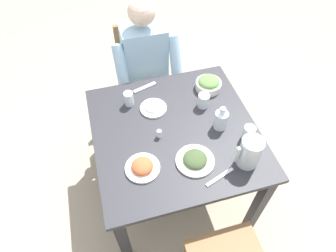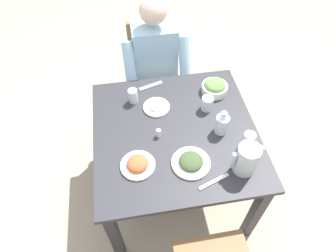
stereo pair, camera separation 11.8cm
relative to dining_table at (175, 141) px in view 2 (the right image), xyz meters
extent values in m
plane|color=tan|center=(0.00, 0.00, -0.61)|extent=(8.00, 8.00, 0.00)
cube|color=#2D2D33|center=(0.00, 0.00, 0.09)|extent=(0.99, 0.99, 0.03)
cube|color=#232328|center=(-0.44, -0.44, -0.27)|extent=(0.06, 0.06, 0.68)
cube|color=#232328|center=(0.44, -0.44, -0.27)|extent=(0.06, 0.06, 0.68)
cube|color=#232328|center=(-0.44, 0.44, -0.27)|extent=(0.06, 0.06, 0.68)
cube|color=#232328|center=(0.44, 0.44, -0.27)|extent=(0.06, 0.06, 0.68)
cube|color=olive|center=(-0.15, -0.93, -0.39)|extent=(0.04, 0.04, 0.44)
cube|color=olive|center=(0.19, -0.93, -0.39)|extent=(0.04, 0.04, 0.44)
cube|color=olive|center=(-0.15, -0.59, -0.39)|extent=(0.04, 0.04, 0.44)
cube|color=olive|center=(0.19, -0.59, -0.39)|extent=(0.04, 0.04, 0.44)
cube|color=olive|center=(0.02, -0.76, -0.15)|extent=(0.40, 0.40, 0.03)
cube|color=olive|center=(0.02, -0.94, 0.07)|extent=(0.38, 0.04, 0.42)
cube|color=olive|center=(-0.25, 0.59, -0.39)|extent=(0.04, 0.04, 0.44)
cube|color=#9EC6E0|center=(0.02, -0.73, 0.11)|extent=(0.32, 0.20, 0.50)
sphere|color=beige|center=(0.02, -0.73, 0.48)|extent=(0.19, 0.19, 0.19)
cylinder|color=#2D3342|center=(-0.06, -0.54, -0.17)|extent=(0.11, 0.38, 0.11)
cylinder|color=#2D3342|center=(-0.06, -0.35, -0.37)|extent=(0.10, 0.10, 0.47)
cylinder|color=#9EC6E0|center=(-0.18, -0.59, 0.13)|extent=(0.08, 0.23, 0.37)
cylinder|color=#2D3342|center=(0.11, -0.54, -0.17)|extent=(0.11, 0.38, 0.11)
cylinder|color=#2D3342|center=(0.11, -0.35, -0.37)|extent=(0.10, 0.10, 0.47)
cylinder|color=#9EC6E0|center=(0.22, -0.59, 0.13)|extent=(0.08, 0.23, 0.37)
cylinder|color=silver|center=(-0.32, 0.32, 0.20)|extent=(0.12, 0.12, 0.19)
cube|color=silver|center=(-0.24, 0.32, 0.21)|extent=(0.02, 0.02, 0.11)
cube|color=silver|center=(-0.37, 0.32, 0.28)|extent=(0.04, 0.03, 0.02)
cylinder|color=white|center=(-0.32, -0.29, 0.13)|extent=(0.17, 0.17, 0.05)
ellipsoid|color=#608E47|center=(-0.32, -0.29, 0.17)|extent=(0.14, 0.14, 0.06)
cylinder|color=white|center=(-0.04, 0.24, 0.11)|extent=(0.22, 0.22, 0.01)
ellipsoid|color=#3D512D|center=(-0.04, 0.24, 0.13)|extent=(0.13, 0.13, 0.05)
cylinder|color=white|center=(0.25, 0.21, 0.11)|extent=(0.19, 0.19, 0.01)
ellipsoid|color=#CC5B33|center=(0.25, 0.21, 0.13)|extent=(0.12, 0.12, 0.06)
cylinder|color=white|center=(0.08, -0.21, 0.11)|extent=(0.17, 0.17, 0.01)
ellipsoid|color=white|center=(0.08, -0.21, 0.13)|extent=(0.11, 0.11, 0.03)
cylinder|color=silver|center=(0.22, -0.29, 0.15)|extent=(0.06, 0.06, 0.10)
cylinder|color=silver|center=(-0.23, -0.15, 0.15)|extent=(0.07, 0.07, 0.09)
cylinder|color=silver|center=(-0.39, 0.17, 0.15)|extent=(0.07, 0.07, 0.10)
cylinder|color=silver|center=(-0.27, 0.05, 0.16)|extent=(0.08, 0.08, 0.12)
cylinder|color=#993333|center=(-0.27, 0.05, 0.14)|extent=(0.07, 0.07, 0.07)
cylinder|color=silver|center=(-0.27, 0.05, 0.25)|extent=(0.03, 0.03, 0.04)
cylinder|color=white|center=(0.10, 0.02, 0.13)|extent=(0.03, 0.03, 0.04)
cylinder|color=#B2B2B7|center=(0.10, 0.02, 0.15)|extent=(0.03, 0.03, 0.01)
cube|color=silver|center=(0.09, -0.41, 0.11)|extent=(0.17, 0.08, 0.01)
cube|color=silver|center=(-0.14, 0.38, 0.11)|extent=(0.18, 0.08, 0.01)
camera|label=1|loc=(0.34, 1.06, 1.51)|focal=31.61mm
camera|label=2|loc=(0.23, 1.09, 1.51)|focal=31.61mm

